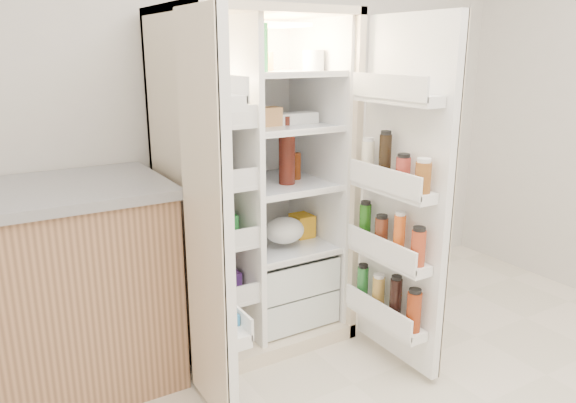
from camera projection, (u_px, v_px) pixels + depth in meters
wall_back at (247, 92)px, 3.25m from camera, size 4.00×0.02×2.70m
refrigerator at (253, 207)px, 3.05m from camera, size 0.92×0.70×1.80m
freezer_door at (209, 226)px, 2.26m from camera, size 0.15×0.40×1.72m
fridge_door at (402, 204)px, 2.68m from camera, size 0.17×0.58×1.72m
kitchen_counter at (19, 298)px, 2.49m from camera, size 1.38×0.74×1.00m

